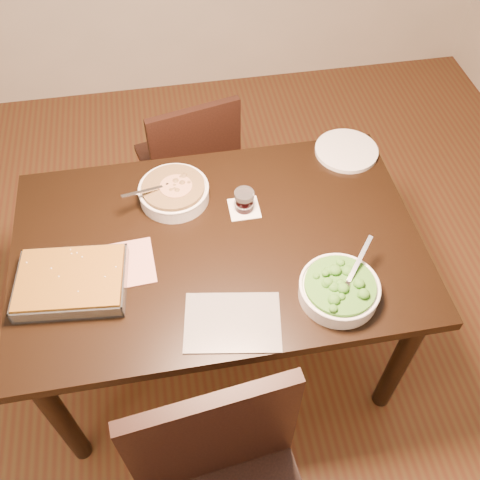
{
  "coord_description": "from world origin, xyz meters",
  "views": [
    {
      "loc": [
        -0.12,
        -1.14,
        2.19
      ],
      "look_at": [
        0.07,
        -0.05,
        0.8
      ],
      "focal_mm": 40.0,
      "sensor_mm": 36.0,
      "label": 1
    }
  ],
  "objects_px": {
    "broccoli_bowl": "(339,289)",
    "table": "(218,258)",
    "chair_far": "(191,162)",
    "wine_tumbler": "(244,200)",
    "stew_bowl": "(174,192)",
    "baking_dish": "(72,282)",
    "dinner_plate": "(346,151)"
  },
  "relations": [
    {
      "from": "broccoli_bowl",
      "to": "baking_dish",
      "type": "relative_size",
      "value": 0.7
    },
    {
      "from": "broccoli_bowl",
      "to": "dinner_plate",
      "type": "distance_m",
      "value": 0.68
    },
    {
      "from": "baking_dish",
      "to": "chair_far",
      "type": "relative_size",
      "value": 0.43
    },
    {
      "from": "broccoli_bowl",
      "to": "wine_tumbler",
      "type": "distance_m",
      "value": 0.48
    },
    {
      "from": "dinner_plate",
      "to": "baking_dish",
      "type": "bearing_deg",
      "value": -156.16
    },
    {
      "from": "stew_bowl",
      "to": "chair_far",
      "type": "relative_size",
      "value": 0.32
    },
    {
      "from": "table",
      "to": "dinner_plate",
      "type": "xyz_separation_m",
      "value": [
        0.57,
        0.36,
        0.1
      ]
    },
    {
      "from": "broccoli_bowl",
      "to": "chair_far",
      "type": "bearing_deg",
      "value": 110.97
    },
    {
      "from": "table",
      "to": "broccoli_bowl",
      "type": "height_order",
      "value": "broccoli_bowl"
    },
    {
      "from": "wine_tumbler",
      "to": "chair_far",
      "type": "xyz_separation_m",
      "value": [
        -0.15,
        0.57,
        -0.32
      ]
    },
    {
      "from": "table",
      "to": "broccoli_bowl",
      "type": "distance_m",
      "value": 0.47
    },
    {
      "from": "broccoli_bowl",
      "to": "wine_tumbler",
      "type": "height_order",
      "value": "broccoli_bowl"
    },
    {
      "from": "dinner_plate",
      "to": "chair_far",
      "type": "xyz_separation_m",
      "value": [
        -0.6,
        0.34,
        -0.28
      ]
    },
    {
      "from": "stew_bowl",
      "to": "wine_tumbler",
      "type": "height_order",
      "value": "stew_bowl"
    },
    {
      "from": "baking_dish",
      "to": "dinner_plate",
      "type": "height_order",
      "value": "baking_dish"
    },
    {
      "from": "table",
      "to": "baking_dish",
      "type": "distance_m",
      "value": 0.51
    },
    {
      "from": "table",
      "to": "baking_dish",
      "type": "height_order",
      "value": "baking_dish"
    },
    {
      "from": "stew_bowl",
      "to": "chair_far",
      "type": "height_order",
      "value": "chair_far"
    },
    {
      "from": "table",
      "to": "chair_far",
      "type": "relative_size",
      "value": 1.63
    },
    {
      "from": "stew_bowl",
      "to": "dinner_plate",
      "type": "xyz_separation_m",
      "value": [
        0.7,
        0.13,
        -0.03
      ]
    },
    {
      "from": "broccoli_bowl",
      "to": "dinner_plate",
      "type": "relative_size",
      "value": 1.04
    },
    {
      "from": "dinner_plate",
      "to": "chair_far",
      "type": "relative_size",
      "value": 0.29
    },
    {
      "from": "dinner_plate",
      "to": "stew_bowl",
      "type": "bearing_deg",
      "value": -169.34
    },
    {
      "from": "chair_far",
      "to": "baking_dish",
      "type": "bearing_deg",
      "value": 47.39
    },
    {
      "from": "dinner_plate",
      "to": "broccoli_bowl",
      "type": "bearing_deg",
      "value": -109.29
    },
    {
      "from": "table",
      "to": "baking_dish",
      "type": "bearing_deg",
      "value": -167.56
    },
    {
      "from": "wine_tumbler",
      "to": "stew_bowl",
      "type": "bearing_deg",
      "value": 158.54
    },
    {
      "from": "broccoli_bowl",
      "to": "table",
      "type": "bearing_deg",
      "value": 140.76
    },
    {
      "from": "table",
      "to": "broccoli_bowl",
      "type": "relative_size",
      "value": 5.43
    },
    {
      "from": "broccoli_bowl",
      "to": "wine_tumbler",
      "type": "bearing_deg",
      "value": 118.7
    },
    {
      "from": "wine_tumbler",
      "to": "table",
      "type": "bearing_deg",
      "value": -131.74
    },
    {
      "from": "stew_bowl",
      "to": "baking_dish",
      "type": "relative_size",
      "value": 0.74
    }
  ]
}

